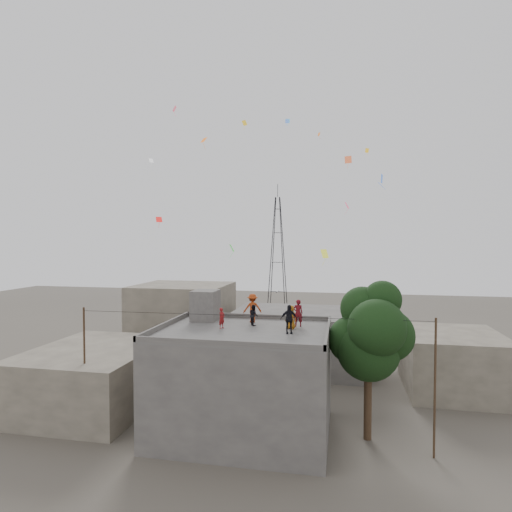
{
  "coord_description": "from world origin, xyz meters",
  "views": [
    {
      "loc": [
        5.72,
        -24.44,
        11.41
      ],
      "look_at": [
        0.17,
        2.91,
        10.4
      ],
      "focal_mm": 30.0,
      "sensor_mm": 36.0,
      "label": 1
    }
  ],
  "objects_px": {
    "stair_head_box": "(205,305)",
    "transmission_tower": "(278,256)",
    "tree": "(371,333)",
    "person_red_adult": "(298,313)",
    "person_dark_adult": "(289,319)"
  },
  "relations": [
    {
      "from": "stair_head_box",
      "to": "person_red_adult",
      "type": "bearing_deg",
      "value": -7.47
    },
    {
      "from": "transmission_tower",
      "to": "person_red_adult",
      "type": "distance_m",
      "value": 38.92
    },
    {
      "from": "stair_head_box",
      "to": "person_red_adult",
      "type": "xyz_separation_m",
      "value": [
        6.25,
        -0.82,
        -0.16
      ]
    },
    {
      "from": "tree",
      "to": "transmission_tower",
      "type": "height_order",
      "value": "transmission_tower"
    },
    {
      "from": "transmission_tower",
      "to": "person_dark_adult",
      "type": "distance_m",
      "value": 40.95
    },
    {
      "from": "tree",
      "to": "person_red_adult",
      "type": "bearing_deg",
      "value": 164.66
    },
    {
      "from": "person_dark_adult",
      "to": "transmission_tower",
      "type": "bearing_deg",
      "value": 85.79
    },
    {
      "from": "stair_head_box",
      "to": "person_dark_adult",
      "type": "bearing_deg",
      "value": -26.26
    },
    {
      "from": "stair_head_box",
      "to": "transmission_tower",
      "type": "height_order",
      "value": "transmission_tower"
    },
    {
      "from": "transmission_tower",
      "to": "person_dark_adult",
      "type": "xyz_separation_m",
      "value": [
        6.74,
        -40.33,
        -2.15
      ]
    },
    {
      "from": "stair_head_box",
      "to": "transmission_tower",
      "type": "distance_m",
      "value": 37.46
    },
    {
      "from": "stair_head_box",
      "to": "tree",
      "type": "xyz_separation_m",
      "value": [
        10.57,
        -2.0,
        -1.0
      ]
    },
    {
      "from": "tree",
      "to": "person_red_adult",
      "type": "height_order",
      "value": "tree"
    },
    {
      "from": "tree",
      "to": "person_dark_adult",
      "type": "xyz_separation_m",
      "value": [
        -4.63,
        -0.93,
        0.82
      ]
    },
    {
      "from": "person_red_adult",
      "to": "person_dark_adult",
      "type": "height_order",
      "value": "person_red_adult"
    }
  ]
}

